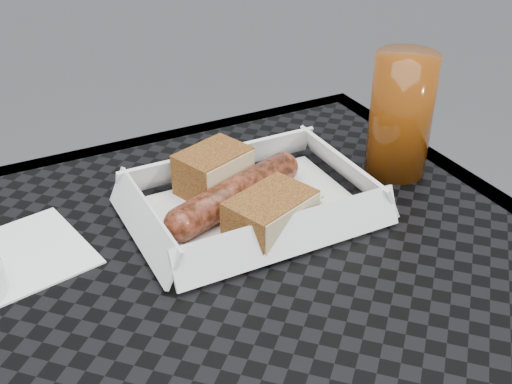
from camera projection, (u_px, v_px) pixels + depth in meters
food_tray at (252, 210)px, 0.68m from camera, size 0.22×0.15×0.00m
bratwurst at (236, 194)px, 0.67m from camera, size 0.18×0.09×0.03m
bread_near at (213, 171)px, 0.70m from camera, size 0.09×0.08×0.05m
bread_far at (270, 216)px, 0.63m from camera, size 0.10×0.08×0.04m
veg_garnish at (315, 213)px, 0.67m from camera, size 0.03×0.03×0.00m
napkin at (20, 256)px, 0.61m from camera, size 0.14×0.14×0.00m
drink_glass at (401, 115)px, 0.72m from camera, size 0.07×0.07×0.14m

